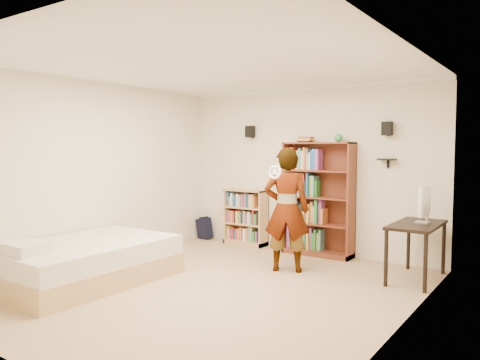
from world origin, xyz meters
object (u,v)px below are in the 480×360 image
at_px(person, 287,210).
at_px(tall_bookshelf, 318,199).
at_px(computer_desk, 416,252).
at_px(low_bookshelf, 246,217).
at_px(daybed, 86,257).

bearing_deg(person, tall_bookshelf, -111.30).
height_order(tall_bookshelf, computer_desk, tall_bookshelf).
xyz_separation_m(low_bookshelf, person, (1.46, -1.15, 0.37)).
bearing_deg(low_bookshelf, daybed, -97.53).
relative_size(low_bookshelf, computer_desk, 0.90).
distance_m(low_bookshelf, daybed, 3.11).
xyz_separation_m(computer_desk, person, (-1.61, -0.57, 0.49)).
xyz_separation_m(tall_bookshelf, computer_desk, (1.66, -0.56, -0.53)).
distance_m(low_bookshelf, computer_desk, 3.12).
relative_size(tall_bookshelf, low_bookshelf, 1.84).
distance_m(daybed, person, 2.74).
distance_m(tall_bookshelf, low_bookshelf, 1.46).
height_order(low_bookshelf, computer_desk, low_bookshelf).
height_order(tall_bookshelf, daybed, tall_bookshelf).
bearing_deg(person, low_bookshelf, -62.37).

